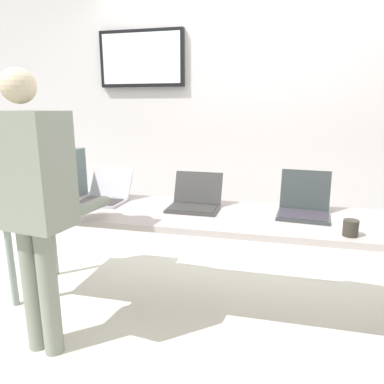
# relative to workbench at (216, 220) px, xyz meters

# --- Properties ---
(ground) EXTENTS (8.00, 8.00, 0.04)m
(ground) POSITION_rel_workbench_xyz_m (0.00, 0.00, -0.71)
(ground) COLOR silver
(back_wall) EXTENTS (8.00, 0.11, 2.62)m
(back_wall) POSITION_rel_workbench_xyz_m (-0.02, 1.13, 0.63)
(back_wall) COLOR silver
(back_wall) RESTS_ON ground
(workbench) EXTENTS (3.09, 0.70, 0.73)m
(workbench) POSITION_rel_workbench_xyz_m (0.00, 0.00, 0.00)
(workbench) COLOR #B5A6A6
(workbench) RESTS_ON ground
(equipment_box) EXTENTS (0.38, 0.34, 0.37)m
(equipment_box) POSITION_rel_workbench_xyz_m (-1.31, 0.15, 0.23)
(equipment_box) COLOR #506364
(equipment_box) RESTS_ON workbench
(laptop_station_0) EXTENTS (0.34, 0.36, 0.23)m
(laptop_station_0) POSITION_rel_workbench_xyz_m (-0.86, 0.11, 0.10)
(laptop_station_0) COLOR #AFAEBA
(laptop_station_0) RESTS_ON workbench
(laptop_station_1) EXTENTS (0.35, 0.33, 0.24)m
(laptop_station_1) POSITION_rel_workbench_xyz_m (-0.16, 0.09, 0.10)
(laptop_station_1) COLOR #393838
(laptop_station_1) RESTS_ON workbench
(laptop_station_2) EXTENTS (0.35, 0.36, 0.28)m
(laptop_station_2) POSITION_rel_workbench_xyz_m (0.56, 0.10, 0.11)
(laptop_station_2) COLOR #333A3A
(laptop_station_2) RESTS_ON workbench
(person) EXTENTS (0.50, 0.63, 1.62)m
(person) POSITION_rel_workbench_xyz_m (-0.92, -0.62, 0.29)
(person) COLOR gray
(person) RESTS_ON ground
(coffee_mug) EXTENTS (0.08, 0.08, 0.09)m
(coffee_mug) POSITION_rel_workbench_xyz_m (0.79, -0.25, 0.09)
(coffee_mug) COLOR #2F2C23
(coffee_mug) RESTS_ON workbench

